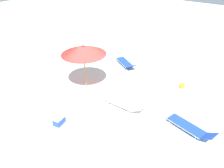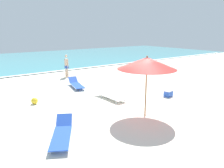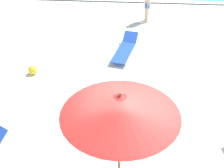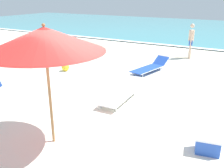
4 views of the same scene
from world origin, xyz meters
name	(u,v)px [view 3 (image 3 of 4)]	position (x,y,z in m)	size (l,w,h in m)	color
ground_plane	(133,155)	(0.00, 0.01, -0.08)	(60.00, 60.00, 0.16)	silver
beach_umbrella	(120,105)	(-0.31, -0.91, 2.30)	(2.42, 2.42, 2.62)	#9E7547
sun_lounger_under_umbrella	(132,100)	(-0.09, 1.97, 0.20)	(0.69, 2.15, 0.47)	white
sun_lounger_beside_umbrella	(125,49)	(-0.44, 5.24, 0.21)	(1.05, 2.22, 0.50)	blue
beachgoer_wading_adult	(147,1)	(0.43, 8.50, 1.00)	(0.27, 0.44, 1.76)	beige
beach_ball	(33,70)	(-3.66, 3.51, 0.16)	(0.33, 0.33, 0.33)	yellow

